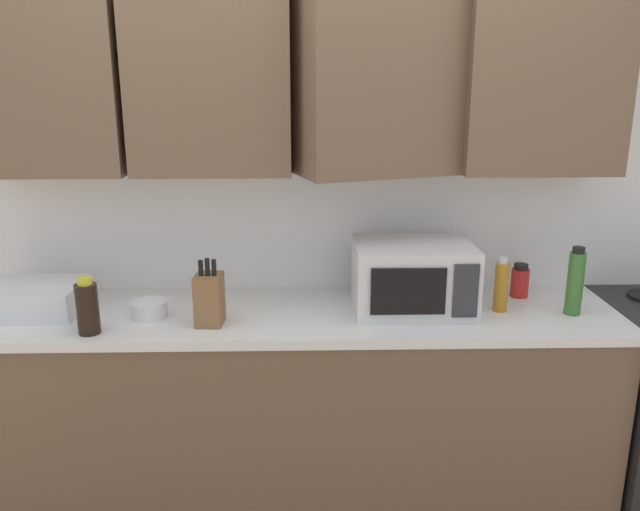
% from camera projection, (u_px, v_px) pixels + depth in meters
% --- Properties ---
extents(wall_back_with_cabinets, '(3.52, 0.51, 2.60)m').
position_uv_depth(wall_back_with_cabinets, '(295.00, 139.00, 2.69)').
color(wall_back_with_cabinets, white).
rests_on(wall_back_with_cabinets, ground_plane).
extents(counter_run, '(2.65, 0.63, 0.90)m').
position_uv_depth(counter_run, '(297.00, 408.00, 2.78)').
color(counter_run, brown).
rests_on(counter_run, ground_plane).
extents(microwave, '(0.48, 0.37, 0.28)m').
position_uv_depth(microwave, '(413.00, 277.00, 2.64)').
color(microwave, silver).
rests_on(microwave, counter_run).
extents(dish_rack, '(0.38, 0.30, 0.12)m').
position_uv_depth(dish_rack, '(33.00, 299.00, 2.62)').
color(dish_rack, silver).
rests_on(dish_rack, counter_run).
extents(knife_block, '(0.11, 0.13, 0.27)m').
position_uv_depth(knife_block, '(209.00, 299.00, 2.49)').
color(knife_block, brown).
rests_on(knife_block, counter_run).
extents(bottle_green_oil, '(0.06, 0.06, 0.28)m').
position_uv_depth(bottle_green_oil, '(575.00, 282.00, 2.59)').
color(bottle_green_oil, '#386B2D').
rests_on(bottle_green_oil, counter_run).
extents(bottle_soy_dark, '(0.08, 0.08, 0.22)m').
position_uv_depth(bottle_soy_dark, '(87.00, 307.00, 2.40)').
color(bottle_soy_dark, black).
rests_on(bottle_soy_dark, counter_run).
extents(bottle_red_sauce, '(0.08, 0.08, 0.15)m').
position_uv_depth(bottle_red_sauce, '(520.00, 281.00, 2.81)').
color(bottle_red_sauce, red).
rests_on(bottle_red_sauce, counter_run).
extents(bottle_amber_vinegar, '(0.06, 0.06, 0.23)m').
position_uv_depth(bottle_amber_vinegar, '(501.00, 286.00, 2.63)').
color(bottle_amber_vinegar, '#AD701E').
rests_on(bottle_amber_vinegar, counter_run).
extents(bowl_ceramic_small, '(0.14, 0.14, 0.07)m').
position_uv_depth(bowl_ceramic_small, '(149.00, 309.00, 2.57)').
color(bowl_ceramic_small, silver).
rests_on(bowl_ceramic_small, counter_run).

